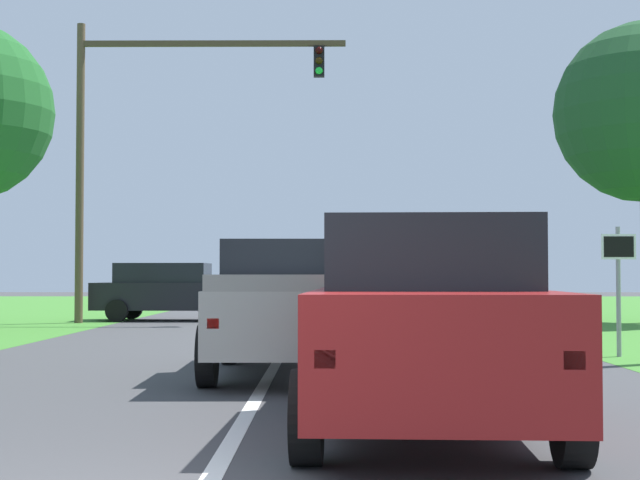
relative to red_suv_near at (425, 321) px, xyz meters
The scene contains 7 objects.
ground_plane 9.14m from the red_suv_near, 100.86° to the left, with size 120.00×120.00×0.00m, color #424244.
lane_centre_stripe 2.87m from the red_suv_near, 129.43° to the right, with size 0.16×42.12×0.01m, color white.
red_suv_near is the anchor object (origin of this frame).
pickup_truck_lead 5.02m from the red_suv_near, 107.08° to the left, with size 2.19×5.09×1.90m.
traffic_light 20.90m from the red_suv_near, 108.05° to the left, with size 8.02×0.40×8.92m.
keep_moving_sign 8.91m from the red_suv_near, 61.99° to the left, with size 0.60×0.09×2.26m.
crossing_suv_far 21.67m from the red_suv_near, 105.59° to the left, with size 4.70×2.25×1.79m.
Camera 1 is at (0.81, -5.53, 1.42)m, focal length 53.28 mm.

